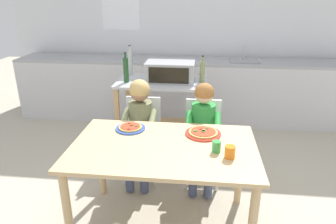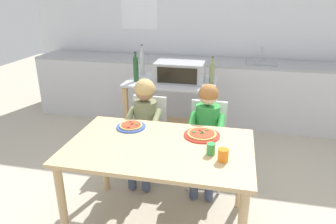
{
  "view_description": "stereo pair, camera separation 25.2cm",
  "coord_description": "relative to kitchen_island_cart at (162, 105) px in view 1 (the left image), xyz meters",
  "views": [
    {
      "loc": [
        0.26,
        -2.04,
        1.81
      ],
      "look_at": [
        0.0,
        0.3,
        0.88
      ],
      "focal_mm": 33.31,
      "sensor_mm": 36.0,
      "label": 1
    },
    {
      "loc": [
        0.51,
        -2.0,
        1.81
      ],
      "look_at": [
        0.0,
        0.3,
        0.88
      ],
      "focal_mm": 33.31,
      "sensor_mm": 36.0,
      "label": 2
    }
  ],
  "objects": [
    {
      "name": "pizza_plate_blue_rimmed",
      "position": [
        -0.13,
        -1.02,
        0.17
      ],
      "size": [
        0.24,
        0.24,
        0.03
      ],
      "color": "#3356B7",
      "rests_on": "dining_table"
    },
    {
      "name": "drinking_cup_green",
      "position": [
        0.56,
        -1.33,
        0.2
      ],
      "size": [
        0.06,
        0.06,
        0.08
      ],
      "primitive_type": "cylinder",
      "color": "green",
      "rests_on": "dining_table"
    },
    {
      "name": "dining_table",
      "position": [
        0.18,
        -1.28,
        0.06
      ],
      "size": [
        1.37,
        0.87,
        0.73
      ],
      "color": "tan",
      "rests_on": "ground"
    },
    {
      "name": "child_in_olive_shirt",
      "position": [
        -0.13,
        -0.66,
        0.09
      ],
      "size": [
        0.32,
        0.42,
        1.02
      ],
      "color": "#424C6B",
      "rests_on": "ground"
    },
    {
      "name": "bottle_squat_spirits",
      "position": [
        -0.4,
        0.21,
        0.43
      ],
      "size": [
        0.05,
        0.05,
        0.35
      ],
      "color": "#ADB7B2",
      "rests_on": "kitchen_island_cart"
    },
    {
      "name": "dining_chair_right",
      "position": [
        0.47,
        -0.55,
        -0.1
      ],
      "size": [
        0.36,
        0.36,
        0.81
      ],
      "color": "silver",
      "rests_on": "ground"
    },
    {
      "name": "toaster_oven",
      "position": [
        0.1,
        -0.0,
        0.4
      ],
      "size": [
        0.53,
        0.37,
        0.22
      ],
      "color": "#999BA0",
      "rests_on": "kitchen_island_cart"
    },
    {
      "name": "ground_plane",
      "position": [
        0.18,
        -0.21,
        -0.58
      ],
      "size": [
        10.72,
        10.72,
        0.0
      ],
      "primitive_type": "plane",
      "color": "#B7AD99"
    },
    {
      "name": "kitchen_island_cart",
      "position": [
        0.0,
        0.0,
        0.0
      ],
      "size": [
        0.99,
        0.61,
        0.87
      ],
      "color": "#B7BABF",
      "rests_on": "ground"
    },
    {
      "name": "bottle_slim_sauce",
      "position": [
        0.44,
        -0.01,
        0.41
      ],
      "size": [
        0.05,
        0.05,
        0.29
      ],
      "color": "olive",
      "rests_on": "kitchen_island_cart"
    },
    {
      "name": "back_wall_tiled",
      "position": [
        0.18,
        1.46,
        0.77
      ],
      "size": [
        5.33,
        0.13,
        2.7
      ],
      "color": "silver",
      "rests_on": "ground"
    },
    {
      "name": "bottle_dark_olive_oil",
      "position": [
        -0.38,
        -0.1,
        0.43
      ],
      "size": [
        0.06,
        0.06,
        0.33
      ],
      "color": "#1E4723",
      "rests_on": "kitchen_island_cart"
    },
    {
      "name": "drinking_cup_orange",
      "position": [
        0.65,
        -1.41,
        0.2
      ],
      "size": [
        0.07,
        0.07,
        0.09
      ],
      "primitive_type": "cylinder",
      "color": "orange",
      "rests_on": "dining_table"
    },
    {
      "name": "kitchen_counter",
      "position": [
        0.18,
        1.05,
        -0.14
      ],
      "size": [
        4.8,
        0.6,
        1.09
      ],
      "color": "silver",
      "rests_on": "ground"
    },
    {
      "name": "child_in_green_shirt",
      "position": [
        0.47,
        -0.67,
        0.07
      ],
      "size": [
        0.32,
        0.42,
        1.01
      ],
      "color": "#424C6B",
      "rests_on": "ground"
    },
    {
      "name": "pizza_plate_red_rimmed",
      "position": [
        0.47,
        -1.06,
        0.17
      ],
      "size": [
        0.28,
        0.28,
        0.03
      ],
      "color": "red",
      "rests_on": "dining_table"
    },
    {
      "name": "dining_chair_left",
      "position": [
        -0.13,
        -0.54,
        -0.1
      ],
      "size": [
        0.36,
        0.36,
        0.81
      ],
      "color": "silver",
      "rests_on": "ground"
    }
  ]
}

